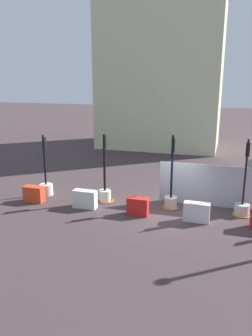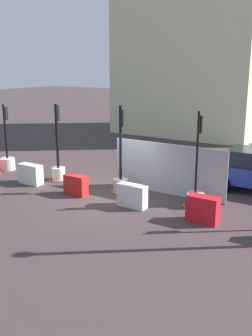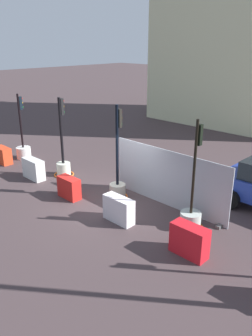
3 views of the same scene
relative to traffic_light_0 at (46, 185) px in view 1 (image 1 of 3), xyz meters
name	(u,v)px [view 1 (image 1 of 3)]	position (x,y,z in m)	size (l,w,h in m)	color
ground_plane	(169,211)	(6.76, -0.34, -0.53)	(120.00, 120.00, 0.00)	#423436
traffic_light_0	(46,185)	(0.00, 0.00, 0.00)	(0.72, 0.72, 3.27)	silver
traffic_light_1	(105,189)	(3.35, 0.06, 0.09)	(0.89, 0.89, 3.46)	silver
traffic_light_2	(171,196)	(6.73, 0.13, 0.07)	(0.80, 0.80, 3.57)	#BCB4A1
traffic_light_3	(242,205)	(10.01, 0.19, -0.02)	(0.86, 0.86, 3.54)	#ACB7AE
construction_barrier_0	(34,194)	(-0.08, -1.08, -0.13)	(1.02, 0.47, 0.81)	#E54020
construction_barrier_1	(85,199)	(2.75, -1.09, -0.09)	(1.15, 0.45, 0.88)	silver
construction_barrier_2	(138,206)	(5.43, -1.18, -0.12)	(0.97, 0.43, 0.82)	red
construction_barrier_3	(197,212)	(8.08, -1.13, -0.10)	(1.12, 0.41, 0.87)	silver
building_main_facade	(161,70)	(3.05, 15.31, 6.24)	(10.85, 7.02, 13.48)	beige
site_fence_panel	(210,186)	(8.47, 0.96, 0.47)	(4.93, 0.50, 2.08)	#9CA1AA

